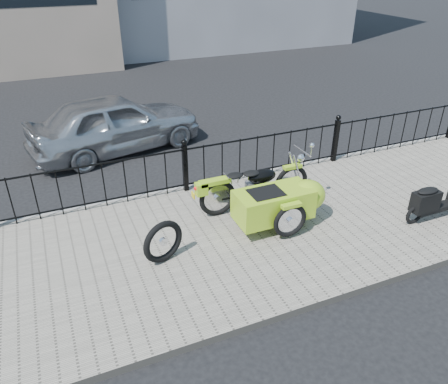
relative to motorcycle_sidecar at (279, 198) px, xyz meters
name	(u,v)px	position (x,y,z in m)	size (l,w,h in m)	color
ground	(210,229)	(-1.10, 0.41, -0.59)	(120.00, 120.00, 0.00)	black
sidewalk	(221,241)	(-1.10, -0.09, -0.53)	(30.00, 3.80, 0.12)	gray
curb	(184,189)	(-1.10, 1.85, -0.53)	(30.00, 0.10, 0.12)	gray
iron_fence	(185,169)	(-1.10, 1.71, -0.01)	(14.11, 0.11, 1.08)	black
motorcycle_sidecar	(279,198)	(0.00, 0.00, 0.00)	(2.28, 1.48, 0.98)	black
scooter	(434,201)	(2.55, -0.99, -0.12)	(1.35, 0.39, 0.92)	black
spare_tire	(163,242)	(-2.13, -0.29, -0.13)	(0.69, 0.69, 0.10)	black
sedan_car	(115,123)	(-1.90, 4.50, 0.10)	(1.63, 4.05, 1.38)	#AFB1B6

